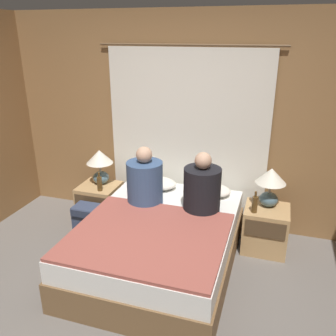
{
  "coord_description": "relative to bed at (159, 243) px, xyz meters",
  "views": [
    {
      "loc": [
        1.01,
        -2.08,
        2.26
      ],
      "look_at": [
        0.0,
        1.11,
        0.97
      ],
      "focal_mm": 38.0,
      "sensor_mm": 36.0,
      "label": 1
    }
  ],
  "objects": [
    {
      "name": "lamp_left",
      "position": [
        -1.0,
        0.71,
        0.52
      ],
      "size": [
        0.32,
        0.32,
        0.43
      ],
      "color": "slate",
      "rests_on": "nightstand_left"
    },
    {
      "name": "person_left_in_bed",
      "position": [
        -0.28,
        0.34,
        0.51
      ],
      "size": [
        0.39,
        0.39,
        0.63
      ],
      "color": "#38517A",
      "rests_on": "bed"
    },
    {
      "name": "pillow_right",
      "position": [
        0.32,
        0.74,
        0.32
      ],
      "size": [
        0.54,
        0.35,
        0.12
      ],
      "color": "silver",
      "rests_on": "bed"
    },
    {
      "name": "bed",
      "position": [
        0.0,
        0.0,
        0.0
      ],
      "size": [
        1.45,
        1.91,
        0.52
      ],
      "color": "brown",
      "rests_on": "ground_plane"
    },
    {
      "name": "wall_back",
      "position": [
        0.0,
        1.07,
        0.99
      ],
      "size": [
        4.54,
        0.06,
        2.5
      ],
      "color": "olive",
      "rests_on": "ground_plane"
    },
    {
      "name": "nightstand_right",
      "position": [
        1.0,
        0.63,
        -0.01
      ],
      "size": [
        0.47,
        0.45,
        0.49
      ],
      "color": "tan",
      "rests_on": "ground_plane"
    },
    {
      "name": "pillow_left",
      "position": [
        -0.32,
        0.74,
        0.32
      ],
      "size": [
        0.54,
        0.35,
        0.12
      ],
      "color": "silver",
      "rests_on": "bed"
    },
    {
      "name": "person_right_in_bed",
      "position": [
        0.35,
        0.34,
        0.52
      ],
      "size": [
        0.38,
        0.38,
        0.64
      ],
      "color": "black",
      "rests_on": "bed"
    },
    {
      "name": "nightstand_left",
      "position": [
        -1.0,
        0.63,
        -0.01
      ],
      "size": [
        0.47,
        0.45,
        0.49
      ],
      "color": "tan",
      "rests_on": "ground_plane"
    },
    {
      "name": "blanket_on_bed",
      "position": [
        0.0,
        -0.31,
        0.28
      ],
      "size": [
        1.39,
        1.22,
        0.03
      ],
      "color": "#994C42",
      "rests_on": "bed"
    },
    {
      "name": "beer_bottle_on_left_stand",
      "position": [
        -0.92,
        0.51,
        0.33
      ],
      "size": [
        0.06,
        0.06,
        0.23
      ],
      "color": "#513819",
      "rests_on": "nightstand_left"
    },
    {
      "name": "curtain_panel",
      "position": [
        0.0,
        1.01,
        0.81
      ],
      "size": [
        2.1,
        0.02,
        2.13
      ],
      "color": "silver",
      "rests_on": "ground_plane"
    },
    {
      "name": "backpack_on_floor",
      "position": [
        -0.96,
        0.24,
        -0.02
      ],
      "size": [
        0.29,
        0.24,
        0.41
      ],
      "color": "#333D56",
      "rests_on": "ground_plane"
    },
    {
      "name": "ground_plane",
      "position": [
        0.0,
        -0.83,
        -0.26
      ],
      "size": [
        16.0,
        16.0,
        0.0
      ],
      "primitive_type": "plane",
      "color": "#66605B"
    },
    {
      "name": "beer_bottle_on_right_stand",
      "position": [
        0.87,
        0.51,
        0.33
      ],
      "size": [
        0.06,
        0.06,
        0.24
      ],
      "color": "#513819",
      "rests_on": "nightstand_right"
    },
    {
      "name": "lamp_right",
      "position": [
        1.0,
        0.71,
        0.52
      ],
      "size": [
        0.32,
        0.32,
        0.43
      ],
      "color": "slate",
      "rests_on": "nightstand_right"
    }
  ]
}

